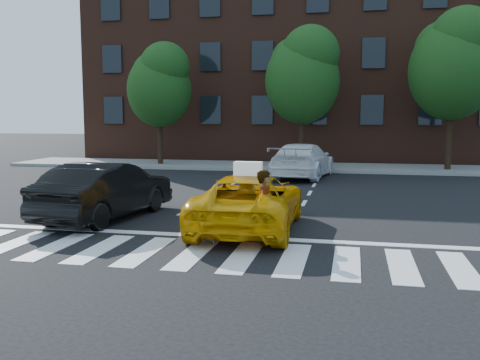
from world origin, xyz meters
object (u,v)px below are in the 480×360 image
Objects in this scene: tree_left at (160,82)px; tree_right at (453,60)px; tree_mid at (303,72)px; black_sedan at (106,191)px; taxi at (250,202)px; woman at (265,208)px; dog at (210,236)px; white_suv at (303,161)px.

tree_right reaches higher than tree_left.
tree_left is at bearing 180.00° from tree_mid.
black_sedan is at bearing -105.42° from tree_mid.
tree_right is (7.00, -0.00, 0.41)m from tree_mid.
black_sedan is (-10.85, -13.97, -4.51)m from tree_right.
woman is (0.61, -1.40, 0.13)m from taxi.
tree_left is 14.90m from black_sedan.
dog is at bearing 95.69° from woman.
tree_mid is at bearing 180.00° from tree_right.
white_suv reaches higher than dog.
tree_left reaches higher than white_suv.
tree_right is (14.50, -0.00, 0.82)m from tree_left.
tree_mid is at bearing 111.93° from dog.
tree_right is 17.66m from woman.
woman is at bearing -87.33° from tree_mid.
tree_mid reaches higher than taxi.
tree_mid reaches higher than dog.
taxi is at bearing -89.50° from tree_mid.
taxi is 4.01m from black_sedan.
black_sedan is 11.26m from white_suv.
black_sedan is 9.01× the size of dog.
black_sedan is 4.98m from woman.
white_suv is at bearing -104.62° from black_sedan.
tree_right is at bearing -120.44° from black_sedan.
black_sedan is at bearing 63.24° from woman.
tree_right is 1.68× the size of black_sedan.
white_suv is 12.37m from woman.
tree_left is 7.51m from tree_mid.
white_suv is at bearing 109.80° from dog.
tree_mid is 15.09m from taxi.
tree_mid is at bearing -0.00° from tree_left.
tree_left is at bearing -63.22° from taxi.
tree_mid is 13.94× the size of dog.
tree_right reaches higher than taxi.
dog is at bearing 69.67° from taxi.
white_suv is (4.22, 10.44, -0.01)m from black_sedan.
woman is at bearing 112.71° from taxi.
tree_mid reaches higher than tree_left.
taxi is 10.97m from white_suv.
black_sedan reaches higher than dog.
taxi is (0.13, -14.50, -4.18)m from tree_mid.
tree_right is 18.45m from dog.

